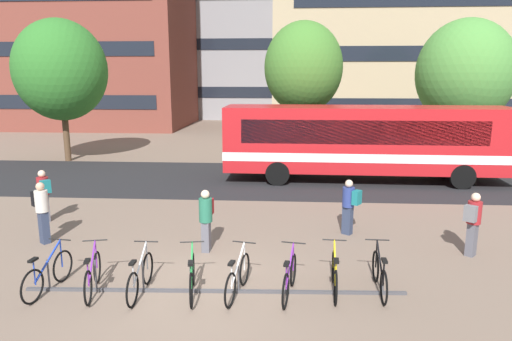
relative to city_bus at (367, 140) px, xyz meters
name	(u,v)px	position (x,y,z in m)	size (l,w,h in m)	color
ground	(202,287)	(-5.27, -10.52, -1.78)	(200.00, 200.00, 0.00)	#7A6656
bus_lane_asphalt	(245,179)	(-5.27, 0.00, -1.77)	(80.00, 7.20, 0.01)	#232326
city_bus	(367,140)	(0.00, 0.00, 0.00)	(12.07, 2.80, 3.20)	red
bike_rack	(215,288)	(-4.95, -10.75, -1.68)	(8.03, 0.41, 0.70)	#47474C
parked_bicycle_blue_0	(48,274)	(-8.45, -10.93, -1.39)	(0.52, 1.72, 0.99)	black
parked_bicycle_purple_1	(93,276)	(-7.49, -10.92, -1.39)	(0.58, 1.69, 0.99)	black
parked_bicycle_silver_2	(140,277)	(-6.47, -10.93, -1.39)	(0.52, 1.72, 0.99)	black
parked_bicycle_green_3	(192,278)	(-5.40, -10.88, -1.39)	(0.52, 1.71, 0.99)	black
parked_bicycle_white_4	(238,278)	(-4.45, -10.83, -1.39)	(0.54, 1.70, 0.99)	black
parked_bicycle_purple_5	(289,278)	(-3.38, -10.79, -1.39)	(0.52, 1.71, 0.99)	black
parked_bicycle_yellow_6	(335,275)	(-2.44, -10.57, -1.39)	(0.52, 1.72, 0.99)	black
parked_bicycle_black_7	(380,275)	(-1.50, -10.51, -1.39)	(0.52, 1.72, 0.99)	black
commuter_teal_pack_0	(349,203)	(-1.66, -6.94, -0.85)	(0.60, 0.56, 1.60)	#2D3851
commuter_black_pack_1	(42,208)	(-10.04, -8.16, -0.79)	(0.60, 0.57, 1.70)	#2D3851
commuter_grey_pack_2	(473,220)	(1.20, -8.37, -0.83)	(0.58, 0.59, 1.64)	#565660
commuter_red_pack_3	(206,216)	(-5.51, -8.46, -0.83)	(0.36, 0.54, 1.65)	#565660
commuter_teal_pack_4	(44,192)	(-10.94, -6.39, -0.83)	(0.59, 0.59, 1.64)	#565660
street_tree_0	(303,68)	(-2.62, 4.28, 3.10)	(3.99, 3.99, 7.20)	brown
street_tree_1	(61,70)	(-15.12, 3.73, 2.98)	(4.68, 4.68, 7.35)	brown
street_tree_2	(465,73)	(6.00, 5.78, 2.85)	(5.07, 5.07, 7.45)	brown
building_left_wing	(83,12)	(-21.94, 22.46, 8.39)	(19.05, 13.81, 20.33)	brown
building_centre_block	(262,52)	(-6.24, 32.82, 5.30)	(15.16, 12.25, 14.15)	gray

